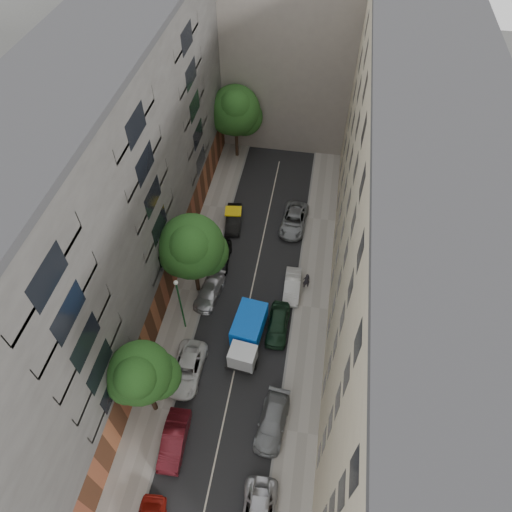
% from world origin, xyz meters
% --- Properties ---
extents(ground, '(120.00, 120.00, 0.00)m').
position_xyz_m(ground, '(0.00, 0.00, 0.00)').
color(ground, '#4C4C49').
rests_on(ground, ground).
extents(road_surface, '(8.00, 44.00, 0.02)m').
position_xyz_m(road_surface, '(0.00, 0.00, 0.01)').
color(road_surface, black).
rests_on(road_surface, ground).
extents(sidewalk_left, '(3.00, 44.00, 0.15)m').
position_xyz_m(sidewalk_left, '(-5.50, 0.00, 0.07)').
color(sidewalk_left, gray).
rests_on(sidewalk_left, ground).
extents(sidewalk_right, '(3.00, 44.00, 0.15)m').
position_xyz_m(sidewalk_right, '(5.50, 0.00, 0.07)').
color(sidewalk_right, gray).
rests_on(sidewalk_right, ground).
extents(building_left, '(8.00, 44.00, 20.00)m').
position_xyz_m(building_left, '(-11.00, 0.00, 10.00)').
color(building_left, '#454340').
rests_on(building_left, ground).
extents(building_right, '(8.00, 44.00, 20.00)m').
position_xyz_m(building_right, '(11.00, 0.00, 10.00)').
color(building_right, '#C1B596').
rests_on(building_right, ground).
extents(building_endcap, '(18.00, 12.00, 18.00)m').
position_xyz_m(building_endcap, '(0.00, 28.00, 9.00)').
color(building_endcap, gray).
rests_on(building_endcap, ground).
extents(tarp_truck, '(2.75, 5.76, 2.56)m').
position_xyz_m(tarp_truck, '(0.60, -4.36, 1.41)').
color(tarp_truck, black).
rests_on(tarp_truck, ground).
extents(car_left_1, '(1.75, 4.53, 1.47)m').
position_xyz_m(car_left_1, '(-3.07, -13.22, 0.73)').
color(car_left_1, '#501017').
rests_on(car_left_1, ground).
extents(car_left_2, '(2.36, 5.04, 1.40)m').
position_xyz_m(car_left_2, '(-3.60, -7.80, 0.70)').
color(car_left_2, silver).
rests_on(car_left_2, ground).
extents(car_left_3, '(2.44, 4.65, 1.29)m').
position_xyz_m(car_left_3, '(-3.60, -0.20, 0.64)').
color(car_left_3, silver).
rests_on(car_left_3, ground).
extents(car_left_4, '(1.92, 4.31, 1.44)m').
position_xyz_m(car_left_4, '(-3.49, 3.95, 0.72)').
color(car_left_4, black).
rests_on(car_left_4, ground).
extents(car_left_5, '(2.02, 4.37, 1.39)m').
position_xyz_m(car_left_5, '(-3.26, 9.00, 0.69)').
color(car_left_5, black).
rests_on(car_left_5, ground).
extents(car_right_1, '(2.38, 4.96, 1.39)m').
position_xyz_m(car_right_1, '(3.60, -10.80, 0.70)').
color(car_right_1, slate).
rests_on(car_right_1, ground).
extents(car_right_2, '(1.78, 4.42, 1.50)m').
position_xyz_m(car_right_2, '(2.88, -2.60, 0.75)').
color(car_right_2, black).
rests_on(car_right_2, ground).
extents(car_right_3, '(1.52, 4.09, 1.34)m').
position_xyz_m(car_right_3, '(3.60, 1.60, 0.67)').
color(car_right_3, silver).
rests_on(car_right_3, ground).
extents(car_right_4, '(2.74, 5.37, 1.45)m').
position_xyz_m(car_right_4, '(2.80, 9.80, 0.73)').
color(car_right_4, slate).
rests_on(car_right_4, ground).
extents(tree_near, '(4.70, 4.33, 8.41)m').
position_xyz_m(tree_near, '(-5.14, -11.11, 5.93)').
color(tree_near, '#382619').
rests_on(tree_near, sidewalk_left).
extents(tree_mid, '(5.66, 5.43, 8.70)m').
position_xyz_m(tree_mid, '(-4.68, 0.13, 5.86)').
color(tree_mid, '#382619').
rests_on(tree_mid, sidewalk_left).
extents(tree_far, '(5.65, 5.43, 8.78)m').
position_xyz_m(tree_far, '(-4.99, 19.89, 5.93)').
color(tree_far, '#382619').
rests_on(tree_far, sidewalk_left).
extents(lamp_post, '(0.36, 0.36, 6.43)m').
position_xyz_m(lamp_post, '(-4.89, -3.75, 4.11)').
color(lamp_post, '#1A5B28').
rests_on(lamp_post, sidewalk_left).
extents(pedestrian, '(0.76, 0.63, 1.77)m').
position_xyz_m(pedestrian, '(4.80, 2.17, 1.03)').
color(pedestrian, black).
rests_on(pedestrian, sidewalk_right).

